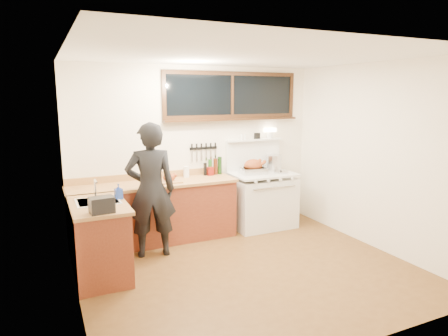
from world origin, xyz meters
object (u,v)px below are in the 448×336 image
man (151,190)px  cutting_board (170,179)px  vintage_stove (262,199)px  roast_turkey (253,168)px

man → cutting_board: man is taller
man → cutting_board: 0.55m
cutting_board → man: bearing=-134.0°
vintage_stove → cutting_board: (-1.58, -0.04, 0.48)m
vintage_stove → man: man is taller
roast_turkey → man: bearing=-166.2°
man → vintage_stove: bearing=12.4°
cutting_board → roast_turkey: roast_turkey is taller
roast_turkey → vintage_stove: bearing=-4.3°
vintage_stove → cutting_board: bearing=-178.7°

